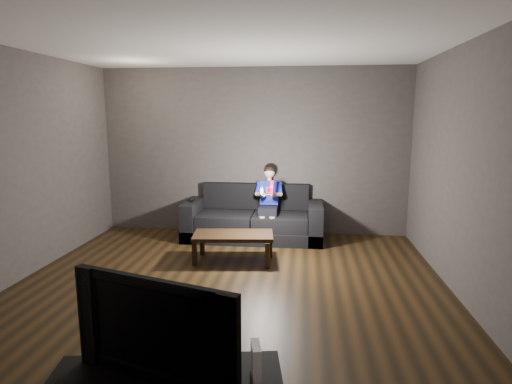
# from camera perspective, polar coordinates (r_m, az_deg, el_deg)

# --- Properties ---
(floor) EXTENTS (5.00, 5.00, 0.00)m
(floor) POSITION_cam_1_polar(r_m,az_deg,el_deg) (4.92, -3.88, -12.97)
(floor) COLOR black
(floor) RESTS_ON ground
(back_wall) EXTENTS (5.00, 0.04, 2.70)m
(back_wall) POSITION_cam_1_polar(r_m,az_deg,el_deg) (7.03, -0.34, 5.40)
(back_wall) COLOR #3D3835
(back_wall) RESTS_ON ground
(front_wall) EXTENTS (5.00, 0.04, 2.70)m
(front_wall) POSITION_cam_1_polar(r_m,az_deg,el_deg) (2.20, -16.14, -5.60)
(front_wall) COLOR #3D3835
(front_wall) RESTS_ON ground
(left_wall) EXTENTS (0.04, 5.00, 2.70)m
(left_wall) POSITION_cam_1_polar(r_m,az_deg,el_deg) (5.59, -30.19, 2.80)
(left_wall) COLOR #3D3835
(left_wall) RESTS_ON ground
(right_wall) EXTENTS (0.04, 5.00, 2.70)m
(right_wall) POSITION_cam_1_polar(r_m,az_deg,el_deg) (4.79, 26.82, 2.08)
(right_wall) COLOR #3D3835
(right_wall) RESTS_ON ground
(ceiling) EXTENTS (5.00, 5.00, 0.02)m
(ceiling) POSITION_cam_1_polar(r_m,az_deg,el_deg) (4.59, -4.31, 19.75)
(ceiling) COLOR beige
(ceiling) RESTS_ON back_wall
(sofa) EXTENTS (2.16, 0.93, 0.84)m
(sofa) POSITION_cam_1_polar(r_m,az_deg,el_deg) (6.83, -0.32, -3.90)
(sofa) COLOR black
(sofa) RESTS_ON floor
(child) EXTENTS (0.42, 0.52, 1.04)m
(child) POSITION_cam_1_polar(r_m,az_deg,el_deg) (6.66, 1.71, -0.57)
(child) COLOR black
(child) RESTS_ON sofa
(wii_remote_red) EXTENTS (0.06, 0.08, 0.21)m
(wii_remote_red) POSITION_cam_1_polar(r_m,az_deg,el_deg) (6.22, 2.14, 0.60)
(wii_remote_red) COLOR #C90030
(wii_remote_red) RESTS_ON child
(nunchuk_white) EXTENTS (0.07, 0.09, 0.14)m
(nunchuk_white) POSITION_cam_1_polar(r_m,az_deg,el_deg) (6.25, 0.77, 0.16)
(nunchuk_white) COLOR white
(nunchuk_white) RESTS_ON child
(wii_remote_black) EXTENTS (0.05, 0.17, 0.03)m
(wii_remote_black) POSITION_cam_1_polar(r_m,az_deg,el_deg) (6.86, -8.50, -1.10)
(wii_remote_black) COLOR black
(wii_remote_black) RESTS_ON sofa
(coffee_table) EXTENTS (1.10, 0.64, 0.38)m
(coffee_table) POSITION_cam_1_polar(r_m,az_deg,el_deg) (5.74, -3.05, -6.06)
(coffee_table) COLOR black
(coffee_table) RESTS_ON floor
(tv) EXTENTS (1.04, 0.45, 0.60)m
(tv) POSITION_cam_1_polar(r_m,az_deg,el_deg) (2.59, -12.03, -16.69)
(tv) COLOR black
(tv) RESTS_ON media_console
(wii_console) EXTENTS (0.08, 0.16, 0.20)m
(wii_console) POSITION_cam_1_polar(r_m,az_deg,el_deg) (2.58, -0.00, -21.62)
(wii_console) COLOR white
(wii_console) RESTS_ON media_console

